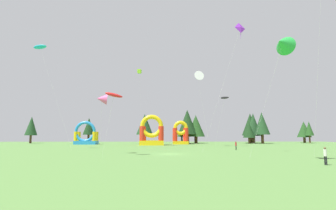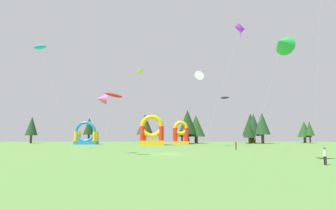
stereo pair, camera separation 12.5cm
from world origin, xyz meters
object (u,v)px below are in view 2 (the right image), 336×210
object	(u,v)px
kite_pink_delta	(102,99)
person_midfield	(325,154)
kite_green_delta	(282,43)
kite_red_parafoil	(114,95)
kite_purple_diamond	(240,28)
inflatable_red_slide	(152,134)
kite_black_parafoil	(225,98)
kite_lime_box	(140,72)
person_near_camera	(236,145)
inflatable_yellow_castle	(86,136)
kite_white_delta	(198,77)
inflatable_orange_dome	(181,135)
kite_cyan_parafoil	(40,47)

from	to	relation	value
kite_pink_delta	person_midfield	size ratio (longest dim) A/B	5.30
kite_green_delta	kite_red_parafoil	xyz separation A→B (m)	(-19.16, 7.66, -4.36)
kite_purple_diamond	kite_green_delta	distance (m)	12.64
person_midfield	inflatable_red_slide	distance (m)	45.85
kite_black_parafoil	kite_lime_box	bearing A→B (deg)	177.84
kite_red_parafoil	person_near_camera	xyz separation A→B (m)	(19.67, 12.65, -7.05)
kite_red_parafoil	inflatable_red_slide	size ratio (longest dim) A/B	1.10
kite_green_delta	person_midfield	world-z (taller)	kite_green_delta
kite_black_parafoil	inflatable_yellow_castle	world-z (taller)	kite_black_parafoil
kite_lime_box	person_near_camera	bearing A→B (deg)	-34.52
inflatable_yellow_castle	kite_white_delta	bearing A→B (deg)	-23.71
person_near_camera	inflatable_orange_dome	size ratio (longest dim) A/B	0.23
kite_green_delta	kite_white_delta	bearing A→B (deg)	98.05
kite_red_parafoil	kite_black_parafoil	bearing A→B (deg)	49.99
kite_black_parafoil	inflatable_orange_dome	bearing A→B (deg)	124.30
kite_red_parafoil	inflatable_red_slide	xyz separation A→B (m)	(3.60, 32.25, -5.13)
kite_green_delta	inflatable_yellow_castle	bearing A→B (deg)	126.98
kite_black_parafoil	person_near_camera	world-z (taller)	kite_black_parafoil
kite_cyan_parafoil	kite_red_parafoil	world-z (taller)	kite_cyan_parafoil
kite_white_delta	inflatable_yellow_castle	size ratio (longest dim) A/B	2.72
kite_cyan_parafoil	inflatable_yellow_castle	size ratio (longest dim) A/B	3.12
kite_lime_box	person_midfield	bearing A→B (deg)	-59.94
kite_pink_delta	kite_green_delta	bearing A→B (deg)	-26.42
person_near_camera	kite_pink_delta	bearing A→B (deg)	152.94
kite_purple_diamond	inflatable_yellow_castle	xyz separation A→B (m)	(-33.10, 34.34, -16.53)
kite_black_parafoil	kite_lime_box	world-z (taller)	kite_lime_box
kite_cyan_parafoil	person_near_camera	world-z (taller)	kite_cyan_parafoil
kite_lime_box	inflatable_yellow_castle	size ratio (longest dim) A/B	2.83
kite_cyan_parafoil	inflatable_red_slide	size ratio (longest dim) A/B	2.58
kite_pink_delta	inflatable_red_slide	distance (m)	30.27
kite_pink_delta	inflatable_red_slide	size ratio (longest dim) A/B	1.12
kite_lime_box	kite_green_delta	bearing A→B (deg)	-61.18
kite_cyan_parafoil	person_midfield	size ratio (longest dim) A/B	12.20
kite_black_parafoil	person_midfield	xyz separation A→B (m)	(0.58, -34.79, -10.27)
kite_white_delta	kite_green_delta	distance (m)	32.79
kite_pink_delta	inflatable_orange_dome	world-z (taller)	kite_pink_delta
inflatable_orange_dome	inflatable_red_slide	world-z (taller)	inflatable_red_slide
kite_red_parafoil	person_midfield	distance (m)	24.64
kite_lime_box	inflatable_yellow_castle	distance (m)	25.06
kite_black_parafoil	person_near_camera	xyz separation A→B (m)	(-1.18, -12.19, -10.33)
kite_black_parafoil	kite_cyan_parafoil	size ratio (longest dim) A/B	0.59
kite_green_delta	person_midfield	xyz separation A→B (m)	(2.27, -2.29, -11.35)
kite_green_delta	kite_red_parafoil	world-z (taller)	kite_green_delta
person_near_camera	inflatable_red_slide	xyz separation A→B (m)	(-16.07, 19.60, 1.91)
person_near_camera	inflatable_yellow_castle	world-z (taller)	inflatable_yellow_castle
kite_lime_box	inflatable_red_slide	distance (m)	16.43
kite_red_parafoil	inflatable_yellow_castle	world-z (taller)	kite_red_parafoil
kite_purple_diamond	person_midfield	distance (m)	22.32
kite_red_parafoil	kite_purple_diamond	bearing A→B (deg)	9.97
inflatable_yellow_castle	kite_pink_delta	bearing A→B (deg)	-69.98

